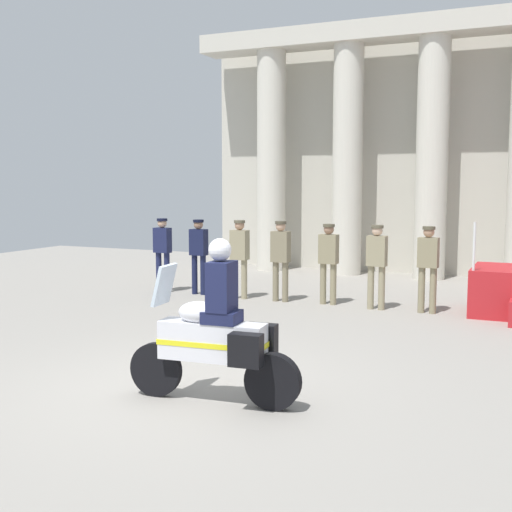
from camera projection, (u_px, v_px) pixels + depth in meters
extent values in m
plane|color=gray|center=(185.00, 389.00, 8.11)|extent=(28.00, 28.00, 0.00)
cube|color=beige|center=(397.00, 146.00, 18.34)|extent=(10.79, 0.30, 7.03)
cylinder|color=beige|center=(271.00, 162.00, 18.86)|extent=(0.81, 0.81, 6.19)
cylinder|color=beige|center=(347.00, 161.00, 17.94)|extent=(0.81, 0.81, 6.19)
cylinder|color=beige|center=(432.00, 160.00, 17.02)|extent=(0.81, 0.81, 6.19)
cube|color=beige|center=(391.00, 30.00, 17.11)|extent=(10.79, 1.01, 0.50)
cylinder|color=silver|center=(474.00, 246.00, 12.15)|extent=(0.05, 0.05, 0.90)
cylinder|color=#191E42|center=(159.00, 272.00, 15.29)|extent=(0.13, 0.13, 0.92)
cylinder|color=#191E42|center=(167.00, 273.00, 15.20)|extent=(0.13, 0.13, 0.92)
cube|color=#191E42|center=(162.00, 240.00, 15.16)|extent=(0.39, 0.24, 0.57)
sphere|color=tan|center=(162.00, 223.00, 15.12)|extent=(0.21, 0.21, 0.21)
cylinder|color=black|center=(162.00, 220.00, 15.11)|extent=(0.24, 0.24, 0.06)
cylinder|color=#141938|center=(195.00, 275.00, 14.96)|extent=(0.13, 0.13, 0.89)
cylinder|color=#141938|center=(203.00, 275.00, 14.87)|extent=(0.13, 0.13, 0.89)
cube|color=#141938|center=(199.00, 242.00, 14.83)|extent=(0.39, 0.24, 0.59)
sphere|color=#997056|center=(198.00, 225.00, 14.79)|extent=(0.21, 0.21, 0.21)
cylinder|color=black|center=(198.00, 221.00, 14.78)|extent=(0.24, 0.24, 0.06)
cylinder|color=gray|center=(235.00, 279.00, 14.41)|extent=(0.13, 0.13, 0.86)
cylinder|color=gray|center=(244.00, 279.00, 14.32)|extent=(0.13, 0.13, 0.86)
cube|color=gray|center=(240.00, 245.00, 14.28)|extent=(0.39, 0.24, 0.64)
sphere|color=tan|center=(240.00, 225.00, 14.24)|extent=(0.21, 0.21, 0.21)
cylinder|color=brown|center=(240.00, 222.00, 14.23)|extent=(0.24, 0.24, 0.06)
cylinder|color=#7A7056|center=(276.00, 281.00, 14.06)|extent=(0.13, 0.13, 0.85)
cylinder|color=#7A7056|center=(285.00, 282.00, 13.97)|extent=(0.13, 0.13, 0.85)
cube|color=#7A7056|center=(281.00, 247.00, 13.94)|extent=(0.39, 0.24, 0.65)
sphere|color=tan|center=(281.00, 226.00, 13.89)|extent=(0.21, 0.21, 0.21)
cylinder|color=#494334|center=(281.00, 223.00, 13.88)|extent=(0.24, 0.24, 0.06)
cylinder|color=#847A5B|center=(323.00, 284.00, 13.73)|extent=(0.13, 0.13, 0.85)
cylinder|color=#847A5B|center=(333.00, 284.00, 13.64)|extent=(0.13, 0.13, 0.85)
cube|color=#847A5B|center=(329.00, 249.00, 13.60)|extent=(0.39, 0.24, 0.60)
sphere|color=#997056|center=(329.00, 229.00, 13.56)|extent=(0.21, 0.21, 0.21)
cylinder|color=#4F4937|center=(329.00, 225.00, 13.55)|extent=(0.24, 0.24, 0.06)
cylinder|color=gray|center=(371.00, 287.00, 13.17)|extent=(0.13, 0.13, 0.87)
cylinder|color=gray|center=(382.00, 288.00, 13.08)|extent=(0.13, 0.13, 0.87)
cube|color=gray|center=(377.00, 251.00, 13.05)|extent=(0.39, 0.24, 0.60)
sphere|color=beige|center=(377.00, 231.00, 13.00)|extent=(0.21, 0.21, 0.21)
cylinder|color=brown|center=(377.00, 227.00, 12.99)|extent=(0.24, 0.24, 0.06)
cylinder|color=#847A5B|center=(421.00, 290.00, 12.80)|extent=(0.13, 0.13, 0.89)
cylinder|color=#847A5B|center=(433.00, 291.00, 12.71)|extent=(0.13, 0.13, 0.89)
cube|color=#847A5B|center=(428.00, 253.00, 12.68)|extent=(0.39, 0.24, 0.58)
sphere|color=tan|center=(429.00, 232.00, 12.63)|extent=(0.21, 0.21, 0.21)
cylinder|color=#4F4937|center=(429.00, 228.00, 12.62)|extent=(0.24, 0.24, 0.06)
cylinder|color=black|center=(156.00, 369.00, 7.81)|extent=(0.65, 0.16, 0.64)
cylinder|color=black|center=(273.00, 381.00, 7.33)|extent=(0.65, 0.20, 0.64)
cube|color=silver|center=(212.00, 341.00, 7.52)|extent=(1.26, 0.43, 0.44)
ellipsoid|color=silver|center=(200.00, 313.00, 7.54)|extent=(0.55, 0.37, 0.26)
cube|color=yellow|center=(212.00, 343.00, 7.53)|extent=(1.28, 0.44, 0.06)
cube|color=silver|center=(164.00, 285.00, 7.65)|extent=(0.19, 0.41, 0.47)
cube|color=black|center=(246.00, 350.00, 7.12)|extent=(0.37, 0.21, 0.36)
cube|color=black|center=(261.00, 339.00, 7.61)|extent=(0.37, 0.21, 0.36)
cube|color=#191E42|center=(222.00, 317.00, 7.45)|extent=(0.43, 0.37, 0.14)
cube|color=#191E42|center=(222.00, 286.00, 7.41)|extent=(0.29, 0.38, 0.56)
sphere|color=silver|center=(220.00, 250.00, 7.38)|extent=(0.26, 0.26, 0.26)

